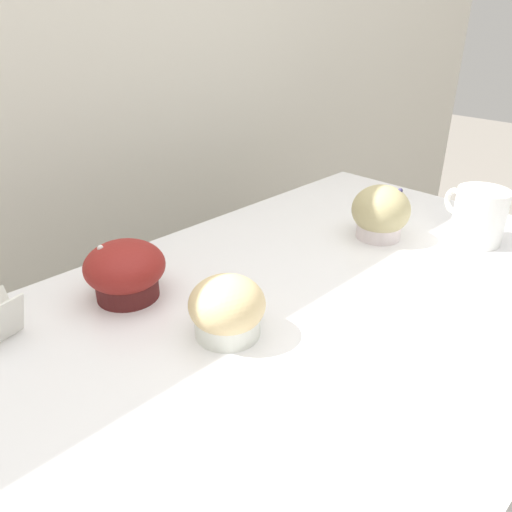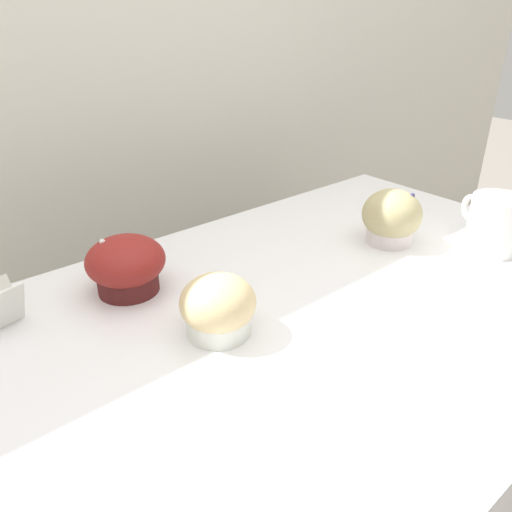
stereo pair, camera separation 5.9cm
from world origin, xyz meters
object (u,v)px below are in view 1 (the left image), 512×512
object	(u,v)px
muffin_front_center	(227,309)
coffee_cup	(479,214)
muffin_back_left	(125,271)
muffin_back_right	(380,213)

from	to	relation	value
muffin_front_center	coffee_cup	size ratio (longest dim) A/B	0.77
muffin_front_center	muffin_back_left	world-z (taller)	muffin_back_left
coffee_cup	muffin_back_left	bearing A→B (deg)	152.94
muffin_back_right	coffee_cup	bearing A→B (deg)	-50.69
muffin_front_center	muffin_back_left	distance (m)	0.17
coffee_cup	muffin_back_right	bearing A→B (deg)	129.31
muffin_front_center	muffin_back_left	size ratio (longest dim) A/B	0.85
muffin_back_right	coffee_cup	size ratio (longest dim) A/B	0.81
muffin_back_left	muffin_front_center	bearing A→B (deg)	-76.83
muffin_front_center	coffee_cup	distance (m)	0.50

